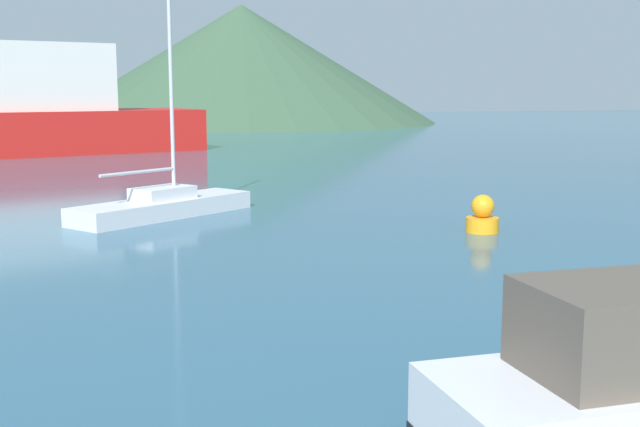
{
  "coord_description": "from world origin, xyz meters",
  "views": [
    {
      "loc": [
        -4.87,
        -2.11,
        3.85
      ],
      "look_at": [
        0.43,
        14.0,
        1.2
      ],
      "focal_mm": 45.0,
      "sensor_mm": 36.0,
      "label": 1
    }
  ],
  "objects": [
    {
      "name": "sailboat_inner",
      "position": [
        -1.88,
        22.22,
        0.39
      ],
      "size": [
        5.91,
        4.71,
        7.67
      ],
      "rotation": [
        0.0,
        0.0,
        0.6
      ],
      "color": "silver",
      "rests_on": "ground_plane"
    },
    {
      "name": "buoy_marker",
      "position": [
        6.0,
        16.84,
        0.42
      ],
      "size": [
        0.89,
        0.89,
        1.02
      ],
      "color": "orange",
      "rests_on": "ground_plane"
    },
    {
      "name": "hill_central",
      "position": [
        15.64,
        88.62,
        6.61
      ],
      "size": [
        43.99,
        43.99,
        13.21
      ],
      "color": "#38563D",
      "rests_on": "ground_plane"
    }
  ]
}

